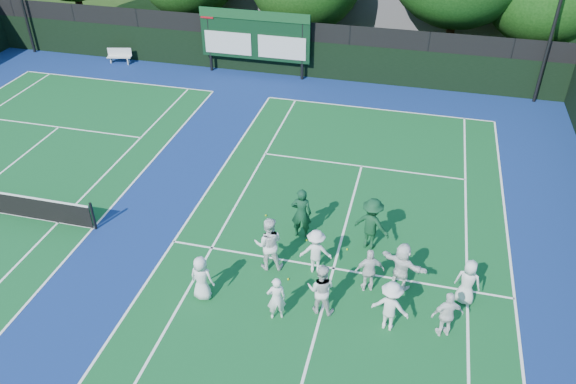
# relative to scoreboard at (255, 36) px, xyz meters

# --- Properties ---
(ground) EXTENTS (120.00, 120.00, 0.00)m
(ground) POSITION_rel_scoreboard_xyz_m (7.01, -15.59, -2.19)
(ground) COLOR #1D350E
(ground) RESTS_ON ground
(court_apron) EXTENTS (34.00, 32.00, 0.01)m
(court_apron) POSITION_rel_scoreboard_xyz_m (1.01, -14.59, -2.19)
(court_apron) COLOR navy
(court_apron) RESTS_ON ground
(near_court) EXTENTS (11.05, 23.85, 0.01)m
(near_court) POSITION_rel_scoreboard_xyz_m (7.01, -14.59, -2.18)
(near_court) COLOR #115626
(near_court) RESTS_ON ground
(back_fence) EXTENTS (34.00, 0.08, 3.00)m
(back_fence) POSITION_rel_scoreboard_xyz_m (1.01, 0.41, -0.83)
(back_fence) COLOR black
(back_fence) RESTS_ON ground
(scoreboard) EXTENTS (6.00, 0.21, 3.55)m
(scoreboard) POSITION_rel_scoreboard_xyz_m (0.00, 0.00, 0.00)
(scoreboard) COLOR black
(scoreboard) RESTS_ON ground
(clubhouse) EXTENTS (18.00, 6.00, 4.00)m
(clubhouse) POSITION_rel_scoreboard_xyz_m (5.01, 8.41, -0.19)
(clubhouse) COLOR #5C5D62
(clubhouse) RESTS_ON ground
(bench) EXTENTS (1.41, 0.67, 0.86)m
(bench) POSITION_rel_scoreboard_xyz_m (-8.09, -0.22, -1.73)
(bench) COLOR silver
(bench) RESTS_ON ground
(tennis_ball_0) EXTENTS (0.07, 0.07, 0.07)m
(tennis_ball_0) POSITION_rel_scoreboard_xyz_m (5.74, -15.45, -2.16)
(tennis_ball_0) COLOR #A7C316
(tennis_ball_0) RESTS_ON ground
(tennis_ball_1) EXTENTS (0.07, 0.07, 0.07)m
(tennis_ball_1) POSITION_rel_scoreboard_xyz_m (7.28, -13.58, -2.16)
(tennis_ball_1) COLOR #A7C316
(tennis_ball_1) RESTS_ON ground
(tennis_ball_3) EXTENTS (0.07, 0.07, 0.07)m
(tennis_ball_3) POSITION_rel_scoreboard_xyz_m (4.15, -12.42, -2.16)
(tennis_ball_3) COLOR #A7C316
(tennis_ball_3) RESTS_ON ground
(tennis_ball_4) EXTENTS (0.07, 0.07, 0.07)m
(tennis_ball_4) POSITION_rel_scoreboard_xyz_m (5.88, -13.44, -2.16)
(tennis_ball_4) COLOR #A7C316
(tennis_ball_4) RESTS_ON ground
(tennis_ball_5) EXTENTS (0.07, 0.07, 0.07)m
(tennis_ball_5) POSITION_rel_scoreboard_xyz_m (11.15, -14.38, -2.16)
(tennis_ball_5) COLOR #A7C316
(tennis_ball_5) RESTS_ON ground
(player_front_0) EXTENTS (0.78, 0.55, 1.50)m
(player_front_0) POSITION_rel_scoreboard_xyz_m (3.46, -16.76, -1.44)
(player_front_0) COLOR white
(player_front_0) RESTS_ON ground
(player_front_1) EXTENTS (0.64, 0.53, 1.49)m
(player_front_1) POSITION_rel_scoreboard_xyz_m (5.80, -17.02, -1.45)
(player_front_1) COLOR white
(player_front_1) RESTS_ON ground
(player_front_2) EXTENTS (0.82, 0.64, 1.68)m
(player_front_2) POSITION_rel_scoreboard_xyz_m (6.96, -16.44, -1.35)
(player_front_2) COLOR silver
(player_front_2) RESTS_ON ground
(player_front_3) EXTENTS (1.14, 0.78, 1.63)m
(player_front_3) POSITION_rel_scoreboard_xyz_m (8.93, -16.61, -1.38)
(player_front_3) COLOR white
(player_front_3) RESTS_ON ground
(player_front_4) EXTENTS (0.97, 0.67, 1.53)m
(player_front_4) POSITION_rel_scoreboard_xyz_m (10.45, -16.49, -1.43)
(player_front_4) COLOR white
(player_front_4) RESTS_ON ground
(player_back_0) EXTENTS (1.05, 0.90, 1.88)m
(player_back_0) POSITION_rel_scoreboard_xyz_m (5.00, -14.98, -1.25)
(player_back_0) COLOR white
(player_back_0) RESTS_ON ground
(player_back_1) EXTENTS (1.08, 0.72, 1.55)m
(player_back_1) POSITION_rel_scoreboard_xyz_m (6.46, -14.80, -1.41)
(player_back_1) COLOR white
(player_back_1) RESTS_ON ground
(player_back_2) EXTENTS (0.96, 0.64, 1.52)m
(player_back_2) POSITION_rel_scoreboard_xyz_m (8.18, -15.24, -1.43)
(player_back_2) COLOR white
(player_back_2) RESTS_ON ground
(player_back_3) EXTENTS (1.58, 1.06, 1.63)m
(player_back_3) POSITION_rel_scoreboard_xyz_m (9.10, -14.88, -1.38)
(player_back_3) COLOR white
(player_back_3) RESTS_ON ground
(player_back_4) EXTENTS (0.83, 0.63, 1.51)m
(player_back_4) POSITION_rel_scoreboard_xyz_m (11.01, -15.03, -1.43)
(player_back_4) COLOR white
(player_back_4) RESTS_ON ground
(coach_left) EXTENTS (0.73, 0.52, 1.89)m
(coach_left) POSITION_rel_scoreboard_xyz_m (5.63, -13.19, -1.25)
(coach_left) COLOR #0F3922
(coach_left) RESTS_ON ground
(coach_right) EXTENTS (1.39, 1.07, 1.90)m
(coach_right) POSITION_rel_scoreboard_xyz_m (7.98, -13.22, -1.24)
(coach_right) COLOR #103D21
(coach_right) RESTS_ON ground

